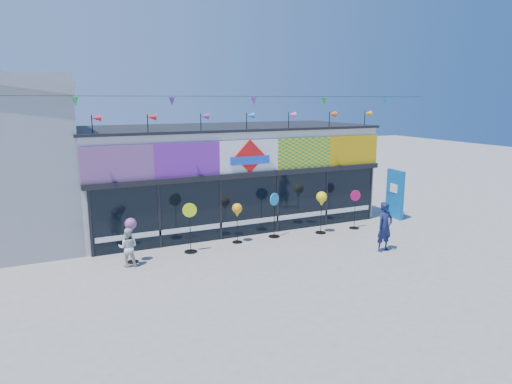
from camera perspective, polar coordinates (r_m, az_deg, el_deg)
ground at (r=14.95m, az=4.66°, el=-8.87°), size 80.00×80.00×0.00m
kite_shop at (r=19.65m, az=-3.87°, el=2.27°), size 16.00×5.70×5.31m
blue_sign at (r=21.10m, az=16.98°, el=-0.23°), size 0.26×1.09×2.15m
spinner_0 at (r=15.17m, az=-15.38°, el=-4.24°), size 0.37×0.37×1.48m
spinner_1 at (r=15.82m, az=-8.24°, el=-4.29°), size 0.49×0.44×1.74m
spinner_2 at (r=16.66m, az=-2.38°, el=-2.42°), size 0.38×0.38×1.49m
spinner_3 at (r=17.40m, az=2.30°, el=-2.75°), size 0.46×0.44×1.73m
spinner_4 at (r=17.97m, az=8.20°, el=-0.99°), size 0.42×0.42×1.68m
spinner_5 at (r=18.98m, az=12.26°, el=-2.00°), size 0.45×0.41×1.60m
adult_man at (r=16.43m, az=15.80°, el=-4.20°), size 0.67×0.47×1.74m
child at (r=15.00m, az=-15.69°, el=-6.67°), size 0.69×0.53×1.25m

